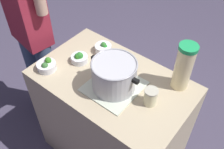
# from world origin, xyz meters

# --- Properties ---
(ground_plane) EXTENTS (8.00, 8.00, 0.00)m
(ground_plane) POSITION_xyz_m (0.00, 0.00, 0.00)
(ground_plane) COLOR #484156
(counter_slab) EXTENTS (1.05, 0.65, 0.91)m
(counter_slab) POSITION_xyz_m (0.00, 0.00, 0.45)
(counter_slab) COLOR tan
(counter_slab) RESTS_ON ground_plane
(dish_cloth) EXTENTS (0.32, 0.34, 0.01)m
(dish_cloth) POSITION_xyz_m (-0.05, 0.04, 0.91)
(dish_cloth) COLOR beige
(dish_cloth) RESTS_ON counter_slab
(cooking_pot) EXTENTS (0.35, 0.28, 0.20)m
(cooking_pot) POSITION_xyz_m (-0.05, 0.04, 1.02)
(cooking_pot) COLOR #B7B7BC
(cooking_pot) RESTS_ON dish_cloth
(lemonade_pitcher) EXTENTS (0.11, 0.11, 0.32)m
(lemonade_pitcher) POSITION_xyz_m (-0.36, -0.23, 1.07)
(lemonade_pitcher) COLOR beige
(lemonade_pitcher) RESTS_ON counter_slab
(mason_jar) EXTENTS (0.08, 0.08, 0.11)m
(mason_jar) POSITION_xyz_m (-0.30, 0.01, 0.96)
(mason_jar) COLOR beige
(mason_jar) RESTS_ON counter_slab
(broccoli_bowl_front) EXTENTS (0.12, 0.12, 0.08)m
(broccoli_bowl_front) POSITION_xyz_m (0.23, -0.19, 0.94)
(broccoli_bowl_front) COLOR silver
(broccoli_bowl_front) RESTS_ON counter_slab
(broccoli_bowl_center) EXTENTS (0.12, 0.12, 0.08)m
(broccoli_bowl_center) POSITION_xyz_m (0.29, 0.01, 0.94)
(broccoli_bowl_center) COLOR silver
(broccoli_bowl_center) RESTS_ON counter_slab
(broccoli_bowl_back) EXTENTS (0.13, 0.13, 0.08)m
(broccoli_bowl_back) POSITION_xyz_m (0.41, 0.19, 0.94)
(broccoli_bowl_back) COLOR silver
(broccoli_bowl_back) RESTS_ON counter_slab
(person_cook) EXTENTS (0.50, 0.25, 1.67)m
(person_cook) POSITION_xyz_m (0.82, 0.00, 0.92)
(person_cook) COLOR #394B6B
(person_cook) RESTS_ON ground_plane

